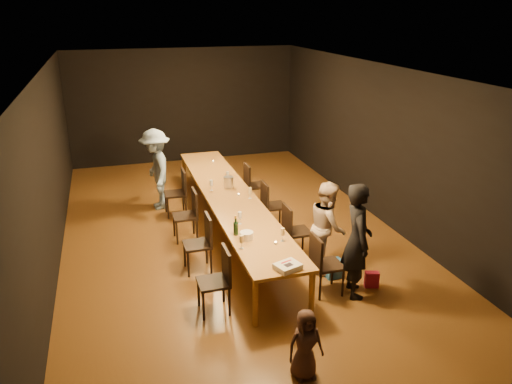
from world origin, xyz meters
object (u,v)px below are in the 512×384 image
object	(u,v)px
chair_left_2	(185,215)
birthday_cake	(288,266)
chair_left_1	(197,244)
woman_tan	(328,226)
plate_stack	(247,235)
ice_bucket	(229,182)
table	(230,198)
chair_right_0	(327,264)
chair_left_3	(175,193)
chair_left_0	(213,281)
woman_birthday	(357,240)
chair_right_3	(256,185)
chair_right_2	(274,205)
chair_right_1	(297,231)
child	(305,344)
champagne_bottle	(236,225)
man_blue	(156,170)

from	to	relation	value
chair_left_2	birthday_cake	size ratio (longest dim) A/B	2.41
chair_left_1	woman_tan	size ratio (longest dim) A/B	0.63
plate_stack	ice_bucket	bearing A→B (deg)	82.74
table	chair_right_0	world-z (taller)	chair_right_0
table	chair_left_3	distance (m)	1.49
chair_left_0	woman_birthday	size ratio (longest dim) A/B	0.54
chair_left_1	ice_bucket	xyz separation A→B (m)	(0.93, 1.65, 0.39)
birthday_cake	plate_stack	xyz separation A→B (m)	(-0.27, 1.03, 0.02)
chair_left_3	chair_left_2	bearing A→B (deg)	-180.00
chair_left_2	chair_left_3	xyz separation A→B (m)	(0.00, 1.20, 0.00)
woman_tan	ice_bucket	size ratio (longest dim) A/B	6.98
chair_right_0	birthday_cake	world-z (taller)	chair_right_0
chair_right_3	plate_stack	xyz separation A→B (m)	(-1.06, -3.02, 0.34)
chair_left_3	table	bearing A→B (deg)	-144.69
chair_left_2	chair_right_2	bearing A→B (deg)	-90.00
chair_right_1	chair_left_3	bearing A→B (deg)	-144.69
chair_right_1	chair_left_2	distance (m)	2.08
chair_left_1	chair_left_3	bearing A→B (deg)	0.00
table	child	size ratio (longest dim) A/B	6.96
chair_right_1	ice_bucket	distance (m)	1.86
chair_right_3	champagne_bottle	bearing A→B (deg)	-22.50
ice_bucket	chair_left_0	bearing A→B (deg)	-108.06
chair_right_3	woman_tan	xyz separation A→B (m)	(0.30, -2.92, 0.27)
chair_right_1	ice_bucket	bearing A→B (deg)	-155.04
chair_right_1	chair_left_3	size ratio (longest dim) A/B	1.00
chair_right_3	chair_left_1	xyz separation A→B (m)	(-1.70, -2.40, 0.00)
woman_tan	plate_stack	bearing A→B (deg)	112.28
chair_right_3	man_blue	world-z (taller)	man_blue
chair_left_2	plate_stack	bearing A→B (deg)	-160.58
woman_birthday	plate_stack	bearing A→B (deg)	76.00
table	chair_left_1	bearing A→B (deg)	-125.31
chair_left_3	chair_right_2	bearing A→B (deg)	-125.22
chair_left_1	woman_birthday	xyz separation A→B (m)	(2.08, -1.35, 0.40)
chair_left_2	child	distance (m)	4.05
table	chair_right_1	distance (m)	1.49
chair_right_2	chair_left_0	distance (m)	2.94
chair_left_1	champagne_bottle	size ratio (longest dim) A/B	2.98
chair_left_0	man_blue	world-z (taller)	man_blue
birthday_cake	ice_bucket	distance (m)	3.30
chair_left_3	ice_bucket	bearing A→B (deg)	-128.74
chair_right_1	woman_tan	bearing A→B (deg)	29.76
chair_right_0	chair_right_1	bearing A→B (deg)	180.00
chair_left_2	champagne_bottle	distance (m)	1.77
chair_right_3	woman_birthday	distance (m)	3.79
chair_left_1	chair_left_3	world-z (taller)	same
chair_left_3	plate_stack	xyz separation A→B (m)	(0.64, -3.02, 0.34)
woman_birthday	birthday_cake	xyz separation A→B (m)	(-1.17, -0.30, -0.07)
chair_right_2	plate_stack	bearing A→B (deg)	-30.20
table	chair_right_3	bearing A→B (deg)	54.69
chair_right_0	woman_tan	xyz separation A→B (m)	(0.30, 0.68, 0.27)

